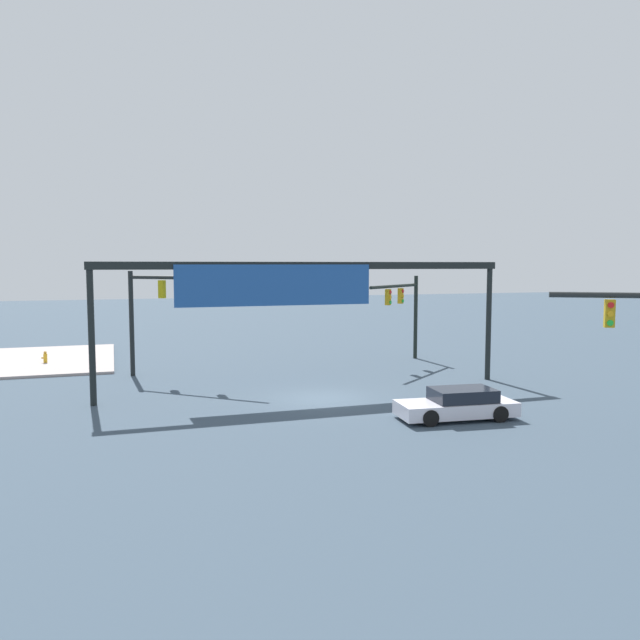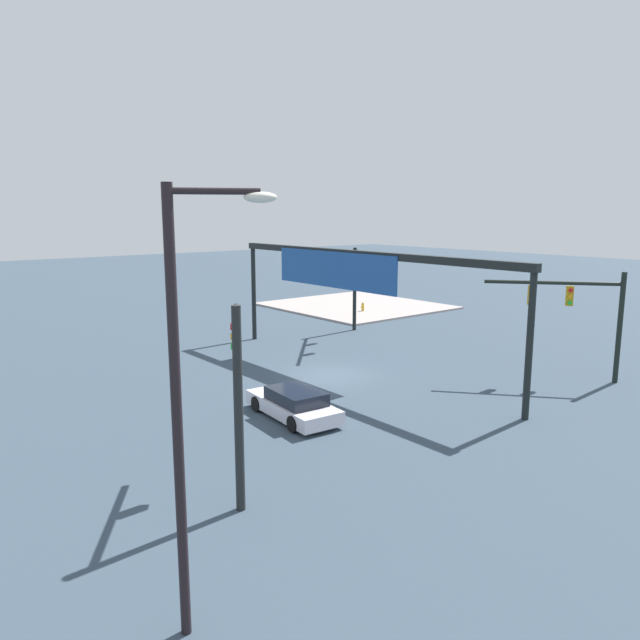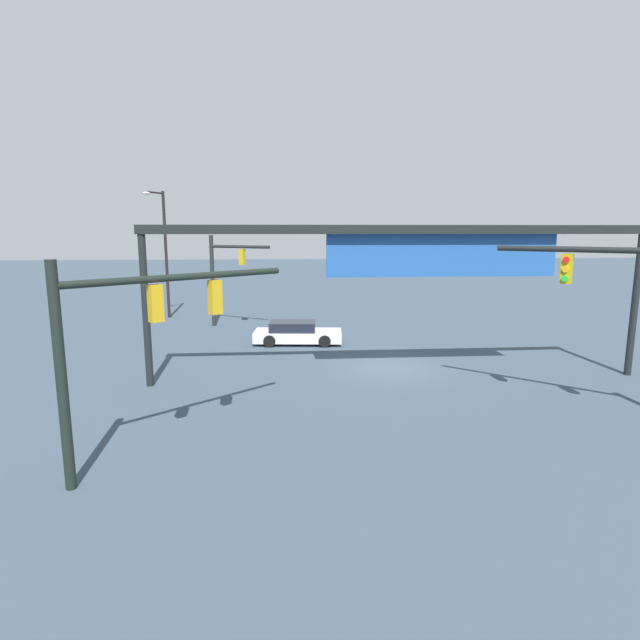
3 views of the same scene
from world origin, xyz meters
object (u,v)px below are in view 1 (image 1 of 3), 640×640
at_px(traffic_signal_cross_street, 405,303).
at_px(sedan_car_approaching, 458,405).
at_px(traffic_signal_opposite_side, 159,302).
at_px(fire_hydrant_on_curb, 45,357).

xyz_separation_m(traffic_signal_cross_street, sedan_car_approaching, (4.43, 13.97, -3.10)).
xyz_separation_m(traffic_signal_opposite_side, traffic_signal_cross_street, (-14.94, -1.07, -0.41)).
relative_size(sedan_car_approaching, fire_hydrant_on_curb, 6.75).
height_order(sedan_car_approaching, fire_hydrant_on_curb, sedan_car_approaching).
relative_size(traffic_signal_opposite_side, fire_hydrant_on_curb, 8.08).
xyz_separation_m(traffic_signal_opposite_side, sedan_car_approaching, (-10.51, 12.90, -3.51)).
bearing_deg(traffic_signal_opposite_side, traffic_signal_cross_street, 45.67).
bearing_deg(fire_hydrant_on_curb, sedan_car_approaching, 130.69).
relative_size(traffic_signal_opposite_side, sedan_car_approaching, 1.20).
distance_m(traffic_signal_opposite_side, fire_hydrant_on_curb, 9.84).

